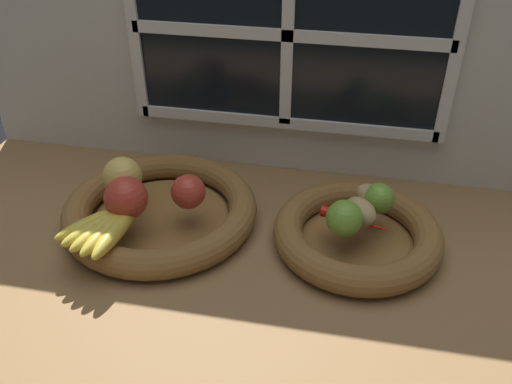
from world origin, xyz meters
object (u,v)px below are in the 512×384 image
at_px(fruit_bowl_right, 357,234).
at_px(apple_red_right, 188,192).
at_px(potato_back, 373,198).
at_px(apple_golden_left, 123,176).
at_px(fruit_bowl_left, 161,210).
at_px(apple_red_front, 126,198).
at_px(potato_large, 360,211).
at_px(banana_bunch_front, 107,226).
at_px(lime_near, 344,219).
at_px(chili_pepper, 356,221).
at_px(lime_far, 379,198).

xyz_separation_m(fruit_bowl_right, apple_red_right, (-0.32, -0.01, 0.06)).
bearing_deg(potato_back, apple_red_right, -170.18).
xyz_separation_m(apple_golden_left, apple_red_right, (0.14, -0.02, -0.01)).
bearing_deg(fruit_bowl_left, apple_red_front, -119.57).
bearing_deg(potato_large, apple_red_right, -177.75).
xyz_separation_m(apple_red_front, banana_bunch_front, (-0.02, -0.05, -0.02)).
distance_m(fruit_bowl_left, lime_near, 0.36).
xyz_separation_m(fruit_bowl_right, banana_bunch_front, (-0.43, -0.12, 0.04)).
bearing_deg(apple_golden_left, potato_back, 4.75).
xyz_separation_m(potato_large, lime_near, (-0.03, -0.04, 0.01)).
bearing_deg(apple_red_front, lime_near, 3.35).
relative_size(fruit_bowl_right, lime_near, 4.78).
relative_size(banana_bunch_front, chili_pepper, 1.29).
bearing_deg(apple_red_front, chili_pepper, 6.95).
xyz_separation_m(fruit_bowl_left, potato_large, (0.38, 0.00, 0.05)).
height_order(apple_red_front, lime_near, apple_red_front).
bearing_deg(chili_pepper, apple_red_front, -156.20).
bearing_deg(apple_red_front, apple_golden_left, 117.30).
bearing_deg(apple_red_front, potato_back, 14.01).
bearing_deg(chili_pepper, lime_near, -111.96).
bearing_deg(banana_bunch_front, apple_red_right, 42.03).
bearing_deg(potato_large, apple_golden_left, 179.17).
bearing_deg(fruit_bowl_left, fruit_bowl_right, 0.00).
distance_m(apple_red_front, apple_red_right, 0.11).
bearing_deg(fruit_bowl_left, potato_large, 0.00).
bearing_deg(lime_near, banana_bunch_front, -169.18).
height_order(potato_large, chili_pepper, potato_large).
relative_size(apple_red_front, banana_bunch_front, 0.46).
bearing_deg(apple_red_right, potato_back, 9.82).
bearing_deg(apple_golden_left, lime_near, -6.30).
bearing_deg(lime_far, lime_near, -125.84).
relative_size(potato_back, lime_far, 1.26).
bearing_deg(lime_near, apple_red_front, -176.65).
bearing_deg(banana_bunch_front, fruit_bowl_right, 15.24).
height_order(fruit_bowl_left, apple_golden_left, apple_golden_left).
relative_size(fruit_bowl_left, potato_back, 5.27).
distance_m(apple_golden_left, lime_far, 0.49).
relative_size(fruit_bowl_left, banana_bunch_front, 2.19).
xyz_separation_m(fruit_bowl_right, apple_red_front, (-0.42, -0.06, 0.07)).
bearing_deg(apple_red_right, chili_pepper, -0.12).
distance_m(lime_far, chili_pepper, 0.07).
xyz_separation_m(fruit_bowl_left, fruit_bowl_right, (0.38, 0.00, 0.00)).
distance_m(banana_bunch_front, lime_far, 0.49).
relative_size(fruit_bowl_left, apple_red_front, 4.77).
height_order(apple_red_front, potato_back, apple_red_front).
relative_size(apple_golden_left, potato_back, 1.05).
bearing_deg(apple_red_front, apple_red_right, 26.82).
bearing_deg(fruit_bowl_right, potato_back, 65.56).
bearing_deg(lime_near, potato_back, 61.02).
distance_m(fruit_bowl_left, apple_red_front, 0.10).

